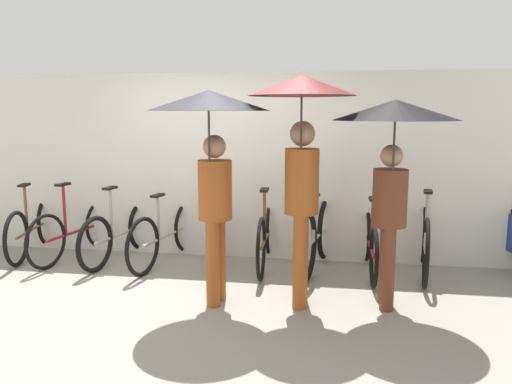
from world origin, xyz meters
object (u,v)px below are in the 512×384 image
at_px(pedestrian_leading, 211,134).
at_px(pedestrian_trailing, 394,142).
at_px(parked_bicycle_2, 121,232).
at_px(parked_bicycle_0, 33,227).
at_px(pedestrian_center, 302,131).
at_px(parked_bicycle_1, 76,229).
at_px(parked_bicycle_7, 370,243).
at_px(parked_bicycle_4, 215,233).
at_px(parked_bicycle_6, 317,236).
at_px(parked_bicycle_3, 167,234).
at_px(parked_bicycle_8, 425,240).
at_px(parked_bicycle_5, 266,235).

height_order(pedestrian_leading, pedestrian_trailing, pedestrian_leading).
bearing_deg(parked_bicycle_2, parked_bicycle_0, 97.50).
bearing_deg(parked_bicycle_0, pedestrian_trailing, -117.19).
bearing_deg(pedestrian_center, parked_bicycle_1, -21.72).
xyz_separation_m(parked_bicycle_7, pedestrian_leading, (-1.55, -1.29, 1.29)).
height_order(parked_bicycle_1, pedestrian_leading, pedestrian_leading).
relative_size(parked_bicycle_0, pedestrian_leading, 0.82).
bearing_deg(parked_bicycle_4, pedestrian_leading, 179.84).
relative_size(parked_bicycle_2, parked_bicycle_6, 0.97).
height_order(parked_bicycle_2, parked_bicycle_4, parked_bicycle_2).
distance_m(parked_bicycle_2, parked_bicycle_3, 0.61).
bearing_deg(parked_bicycle_0, parked_bicycle_6, -102.66).
xyz_separation_m(parked_bicycle_1, pedestrian_trailing, (3.76, -1.18, 1.22)).
distance_m(parked_bicycle_3, parked_bicycle_8, 3.06).
bearing_deg(pedestrian_trailing, parked_bicycle_2, -20.81).
distance_m(parked_bicycle_0, pedestrian_leading, 3.32).
relative_size(parked_bicycle_1, parked_bicycle_8, 1.00).
distance_m(parked_bicycle_7, pedestrian_center, 1.93).
bearing_deg(parked_bicycle_1, parked_bicycle_6, -80.24).
bearing_deg(pedestrian_trailing, pedestrian_center, 4.10).
bearing_deg(parked_bicycle_2, parked_bicycle_3, -82.46).
bearing_deg(pedestrian_center, parked_bicycle_6, -94.22).
distance_m(parked_bicycle_0, parked_bicycle_3, 1.84).
relative_size(parked_bicycle_1, parked_bicycle_5, 0.98).
bearing_deg(pedestrian_leading, parked_bicycle_6, -119.89).
height_order(parked_bicycle_3, parked_bicycle_8, parked_bicycle_3).
xyz_separation_m(parked_bicycle_2, pedestrian_trailing, (3.14, -1.17, 1.23)).
distance_m(parked_bicycle_2, pedestrian_leading, 2.39).
bearing_deg(parked_bicycle_6, parked_bicycle_5, 96.76).
distance_m(parked_bicycle_1, pedestrian_center, 3.45).
relative_size(pedestrian_leading, pedestrian_center, 0.94).
xyz_separation_m(parked_bicycle_0, parked_bicycle_5, (3.06, -0.01, 0.02)).
distance_m(parked_bicycle_5, parked_bicycle_7, 1.23).
height_order(parked_bicycle_4, parked_bicycle_7, parked_bicycle_4).
distance_m(parked_bicycle_0, parked_bicycle_2, 1.23).
relative_size(parked_bicycle_3, pedestrian_leading, 0.86).
xyz_separation_m(pedestrian_center, pedestrian_trailing, (0.81, 0.07, -0.09)).
bearing_deg(parked_bicycle_5, parked_bicycle_1, 88.01).
relative_size(parked_bicycle_3, pedestrian_trailing, 0.89).
bearing_deg(parked_bicycle_5, parked_bicycle_6, -96.38).
distance_m(parked_bicycle_2, pedestrian_center, 2.95).
bearing_deg(parked_bicycle_1, pedestrian_leading, -111.85).
bearing_deg(parked_bicycle_0, parked_bicycle_8, -102.00).
bearing_deg(parked_bicycle_7, parked_bicycle_2, 88.39).
xyz_separation_m(parked_bicycle_0, pedestrian_leading, (2.74, -1.36, 1.28)).
distance_m(parked_bicycle_3, pedestrian_leading, 2.04).
relative_size(parked_bicycle_7, pedestrian_leading, 0.79).
distance_m(parked_bicycle_3, pedestrian_center, 2.48).
bearing_deg(parked_bicycle_0, parked_bicycle_3, -103.64).
bearing_deg(pedestrian_trailing, parked_bicycle_6, -59.21).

